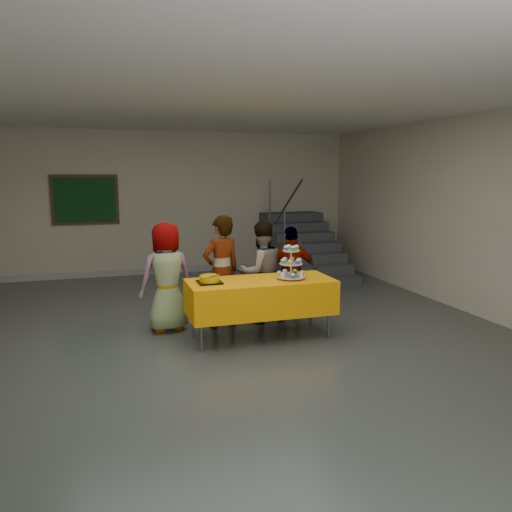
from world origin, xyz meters
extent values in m
plane|color=#4C514C|center=(0.00, 0.00, 0.00)|extent=(10.00, 10.00, 0.00)
cube|color=#BEB499|center=(0.00, 5.00, 1.50)|extent=(8.00, 0.04, 3.00)
cube|color=#BEB499|center=(4.00, 0.00, 1.50)|extent=(0.04, 10.00, 3.00)
cube|color=silver|center=(0.00, 0.00, 3.00)|extent=(8.00, 10.00, 0.04)
cube|color=#999999|center=(0.00, 4.98, 0.06)|extent=(7.90, 0.03, 0.12)
cylinder|color=#595960|center=(-0.26, 0.03, 0.36)|extent=(0.04, 0.04, 0.73)
cylinder|color=#595960|center=(1.42, 0.03, 0.36)|extent=(0.04, 0.04, 0.73)
cylinder|color=#595960|center=(-0.26, 0.61, 0.36)|extent=(0.04, 0.04, 0.73)
cylinder|color=#595960|center=(1.42, 0.61, 0.36)|extent=(0.04, 0.04, 0.73)
cube|color=#595960|center=(0.58, 0.32, 0.74)|extent=(1.80, 0.70, 0.02)
cube|color=#FF9C05|center=(0.58, 0.32, 0.55)|extent=(1.88, 0.78, 0.44)
cylinder|color=silver|center=(0.98, 0.27, 0.78)|extent=(0.18, 0.18, 0.01)
cylinder|color=silver|center=(0.98, 0.27, 0.98)|extent=(0.02, 0.02, 0.42)
cylinder|color=silver|center=(0.98, 0.27, 0.80)|extent=(0.38, 0.38, 0.01)
cylinder|color=silver|center=(0.98, 0.27, 0.97)|extent=(0.30, 0.30, 0.01)
cylinder|color=silver|center=(0.98, 0.27, 1.14)|extent=(0.22, 0.22, 0.01)
cube|color=black|center=(-0.08, 0.34, 0.78)|extent=(0.30, 0.30, 0.02)
cylinder|color=#E6B000|center=(-0.08, 0.34, 0.82)|extent=(0.25, 0.25, 0.07)
ellipsoid|color=#E6B000|center=(-0.08, 0.34, 0.86)|extent=(0.25, 0.25, 0.05)
ellipsoid|color=white|center=(-0.04, 0.31, 0.88)|extent=(0.08, 0.08, 0.02)
cube|color=silver|center=(-0.10, 0.21, 0.88)|extent=(0.30, 0.16, 0.04)
imported|color=slate|center=(-0.53, 1.00, 0.74)|extent=(0.82, 0.63, 1.49)
imported|color=slate|center=(0.21, 0.92, 0.78)|extent=(0.66, 0.53, 1.57)
imported|color=slate|center=(0.81, 1.02, 0.73)|extent=(0.77, 0.64, 1.45)
imported|color=slate|center=(1.31, 1.07, 0.68)|extent=(0.82, 0.39, 1.36)
cube|color=#424447|center=(2.70, 2.75, 0.09)|extent=(1.30, 0.30, 0.18)
cube|color=#424447|center=(2.70, 3.05, 0.18)|extent=(1.30, 0.30, 0.36)
cube|color=#424447|center=(2.70, 3.35, 0.27)|extent=(1.30, 0.30, 0.54)
cube|color=#424447|center=(2.70, 3.65, 0.36)|extent=(1.30, 0.30, 0.72)
cube|color=#424447|center=(2.70, 3.95, 0.45)|extent=(1.30, 0.30, 0.90)
cube|color=#424447|center=(2.70, 4.25, 0.54)|extent=(1.30, 0.30, 1.08)
cube|color=#424447|center=(2.70, 4.55, 0.63)|extent=(1.30, 0.30, 1.26)
cube|color=#424447|center=(2.70, 4.85, 0.63)|extent=(1.30, 0.30, 1.26)
cylinder|color=#595960|center=(2.10, 2.70, 0.45)|extent=(0.04, 0.04, 0.90)
cylinder|color=#595960|center=(2.10, 3.50, 0.99)|extent=(0.04, 0.04, 0.90)
cylinder|color=#595960|center=(2.10, 4.40, 1.53)|extent=(0.04, 0.04, 0.90)
cylinder|color=#595960|center=(2.10, 3.55, 1.44)|extent=(0.04, 1.85, 1.20)
cube|color=#472B16|center=(-1.63, 4.97, 1.60)|extent=(1.30, 0.04, 1.00)
cube|color=#14401A|center=(-1.63, 4.94, 1.60)|extent=(1.18, 0.02, 0.88)
camera|label=1|loc=(-1.34, -5.65, 2.12)|focal=35.00mm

